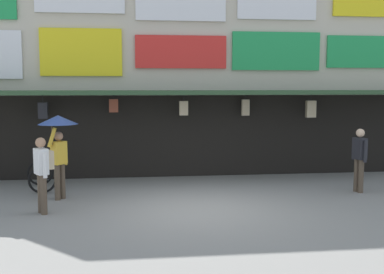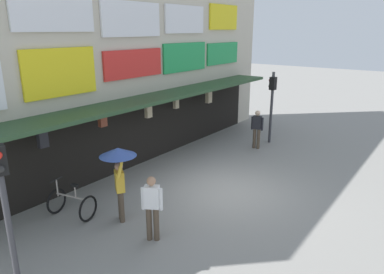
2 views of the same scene
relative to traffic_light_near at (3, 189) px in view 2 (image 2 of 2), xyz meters
name	(u,v)px [view 2 (image 2 of 2)]	position (x,y,z in m)	size (l,w,h in m)	color
ground_plane	(227,191)	(6.27, -1.12, -2.14)	(80.00, 80.00, 0.00)	gray
shopfront	(122,58)	(6.27, 3.45, 1.82)	(18.00, 2.60, 8.00)	beige
traffic_light_near	(3,189)	(0.00, 0.00, 0.00)	(0.34, 0.35, 3.20)	#38383D
traffic_light_far	(272,96)	(11.85, 0.02, 0.00)	(0.29, 0.33, 3.20)	#38383D
bicycle_parked	(72,204)	(2.33, 1.46, -1.75)	(0.97, 1.29, 1.05)	black
pedestrian_in_black	(152,203)	(2.85, -1.08, -1.16)	(0.46, 0.48, 1.68)	brown
pedestrian_with_umbrella	(118,164)	(3.01, 0.22, -0.50)	(0.96, 0.96, 2.08)	brown
pedestrian_in_yellow	(257,127)	(10.69, 0.10, -1.19)	(0.29, 0.52, 1.68)	brown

